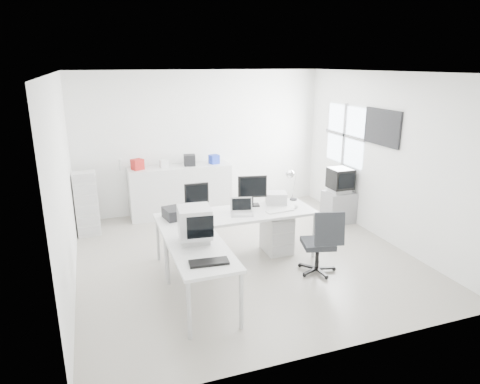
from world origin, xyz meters
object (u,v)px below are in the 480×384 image
object	(u,v)px
laser_printer	(276,198)
crt_monitor	(195,226)
office_chair	(318,240)
filing_cabinet	(87,204)
lcd_monitor_large	(252,191)
laptop	(242,207)
drawer_pedestal	(277,233)
tv_cabinet	(338,207)
crt_tv	(340,181)
inkjet_printer	(179,212)
side_desk	(201,277)
lcd_monitor_small	(197,198)
sideboard	(181,191)
main_desk	(237,236)

from	to	relation	value
laser_printer	crt_monitor	size ratio (longest dim) A/B	0.76
office_chair	filing_cabinet	size ratio (longest dim) A/B	0.89
lcd_monitor_large	laptop	world-z (taller)	lcd_monitor_large
drawer_pedestal	laser_printer	size ratio (longest dim) A/B	1.86
tv_cabinet	crt_tv	xyz separation A→B (m)	(0.00, 0.00, 0.52)
inkjet_printer	crt_monitor	bearing A→B (deg)	-99.74
side_desk	lcd_monitor_small	bearing A→B (deg)	77.47
laser_printer	side_desk	bearing A→B (deg)	-123.04
crt_monitor	office_chair	distance (m)	1.87
crt_tv	sideboard	xyz separation A→B (m)	(-2.74, 1.40, -0.32)
laser_printer	crt_tv	xyz separation A→B (m)	(1.61, 0.66, -0.03)
laptop	crt_tv	size ratio (longest dim) A/B	0.72
office_chair	sideboard	size ratio (longest dim) A/B	0.49
side_desk	lcd_monitor_large	bearing A→B (deg)	48.37
laptop	filing_cabinet	world-z (taller)	filing_cabinet
drawer_pedestal	crt_tv	bearing A→B (deg)	26.60
lcd_monitor_small	laser_printer	size ratio (longest dim) A/B	1.42
laptop	filing_cabinet	distance (m)	2.96
lcd_monitor_small	sideboard	size ratio (longest dim) A/B	0.23
laptop	inkjet_printer	bearing A→B (deg)	-177.60
inkjet_printer	filing_cabinet	world-z (taller)	filing_cabinet
lcd_monitor_small	sideboard	world-z (taller)	lcd_monitor_small
tv_cabinet	sideboard	bearing A→B (deg)	153.04
main_desk	sideboard	distance (m)	2.31
lcd_monitor_large	laptop	distance (m)	0.48
crt_tv	lcd_monitor_large	bearing A→B (deg)	-162.56
inkjet_printer	lcd_monitor_small	distance (m)	0.37
drawer_pedestal	filing_cabinet	bearing A→B (deg)	147.34
office_chair	filing_cabinet	xyz separation A→B (m)	(-3.10, 2.68, 0.06)
lcd_monitor_small	tv_cabinet	xyz separation A→B (m)	(2.91, 0.63, -0.68)
crt_tv	sideboard	world-z (taller)	crt_tv
drawer_pedestal	tv_cabinet	size ratio (longest dim) A/B	1.02
crt_monitor	tv_cabinet	bearing A→B (deg)	34.58
side_desk	inkjet_printer	world-z (taller)	inkjet_printer
office_chair	tv_cabinet	xyz separation A→B (m)	(1.40, 1.69, -0.19)
inkjet_printer	side_desk	bearing A→B (deg)	-99.74
main_desk	drawer_pedestal	xyz separation A→B (m)	(0.70, 0.05, -0.08)
inkjet_printer	laptop	distance (m)	0.92
lcd_monitor_small	crt_tv	bearing A→B (deg)	13.73
office_chair	crt_tv	xyz separation A→B (m)	(1.40, 1.69, 0.33)
crt_monitor	main_desk	bearing A→B (deg)	51.24
drawer_pedestal	inkjet_printer	size ratio (longest dim) A/B	1.37
drawer_pedestal	lcd_monitor_small	bearing A→B (deg)	170.91
lcd_monitor_large	sideboard	world-z (taller)	lcd_monitor_large
drawer_pedestal	laptop	bearing A→B (deg)	-167.01
crt_monitor	sideboard	distance (m)	3.20
side_desk	filing_cabinet	xyz separation A→B (m)	(-1.29, 2.97, 0.18)
lcd_monitor_small	laser_printer	bearing A→B (deg)	0.17
crt_monitor	side_desk	bearing A→B (deg)	-83.76
crt_tv	sideboard	bearing A→B (deg)	153.04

